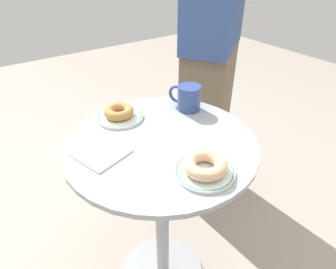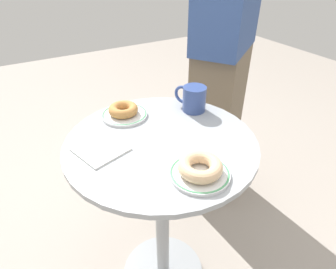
{
  "view_description": "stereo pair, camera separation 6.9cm",
  "coord_description": "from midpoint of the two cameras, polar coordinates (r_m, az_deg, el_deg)",
  "views": [
    {
      "loc": [
        0.65,
        -0.43,
        1.31
      ],
      "look_at": [
        0.02,
        0.02,
        0.8
      ],
      "focal_mm": 30.71,
      "sensor_mm": 36.0,
      "label": 1
    },
    {
      "loc": [
        0.69,
        -0.37,
        1.31
      ],
      "look_at": [
        0.02,
        0.02,
        0.8
      ],
      "focal_mm": 30.71,
      "sensor_mm": 36.0,
      "label": 2
    }
  ],
  "objects": [
    {
      "name": "cafe_table",
      "position": [
        1.13,
        -3.04,
        -12.7
      ],
      "size": [
        0.64,
        0.64,
        0.77
      ],
      "color": "#999EA3",
      "rests_on": "ground"
    },
    {
      "name": "coffee_mug",
      "position": [
        1.11,
        2.23,
        7.29
      ],
      "size": [
        0.12,
        0.09,
        0.1
      ],
      "color": "#334784",
      "rests_on": "cafe_table"
    },
    {
      "name": "person_figure",
      "position": [
        1.51,
        7.03,
        14.28
      ],
      "size": [
        0.41,
        0.46,
        1.66
      ],
      "color": "brown",
      "rests_on": "ground"
    },
    {
      "name": "donut_old_fashioned",
      "position": [
        1.07,
        -11.55,
        4.46
      ],
      "size": [
        0.14,
        0.14,
        0.03
      ],
      "primitive_type": "torus",
      "rotation": [
        0.0,
        0.0,
        5.9
      ],
      "color": "#BC7F42",
      "rests_on": "plate_left"
    },
    {
      "name": "plate_right",
      "position": [
        0.81,
        4.85,
        -7.38
      ],
      "size": [
        0.17,
        0.17,
        0.01
      ],
      "color": "white",
      "rests_on": "cafe_table"
    },
    {
      "name": "plate_left",
      "position": [
        1.09,
        -11.27,
        3.46
      ],
      "size": [
        0.17,
        0.17,
        0.01
      ],
      "color": "white",
      "rests_on": "cafe_table"
    },
    {
      "name": "paper_napkin",
      "position": [
        0.92,
        -15.29,
        -3.52
      ],
      "size": [
        0.18,
        0.17,
        0.01
      ],
      "primitive_type": "cube",
      "rotation": [
        0.0,
        0.0,
        0.29
      ],
      "color": "white",
      "rests_on": "cafe_table"
    },
    {
      "name": "donut_glazed",
      "position": [
        0.8,
        4.93,
        -6.08
      ],
      "size": [
        0.18,
        0.18,
        0.04
      ],
      "primitive_type": "torus",
      "rotation": [
        0.0,
        0.0,
        5.55
      ],
      "color": "#E0B789",
      "rests_on": "plate_right"
    }
  ]
}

